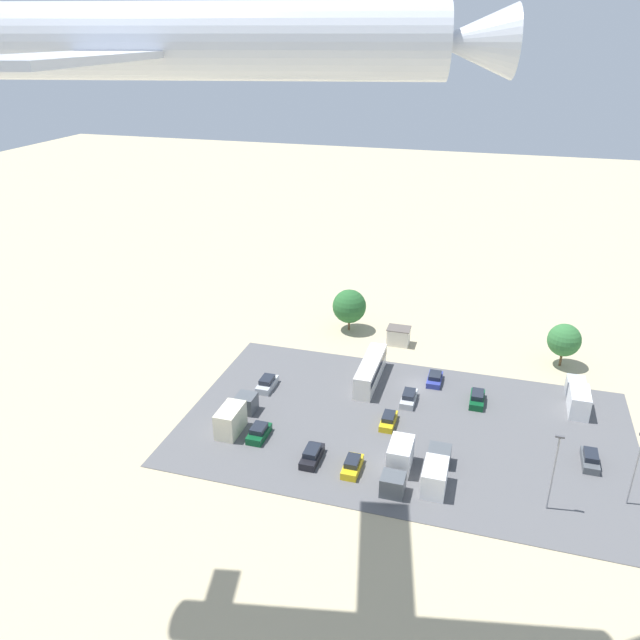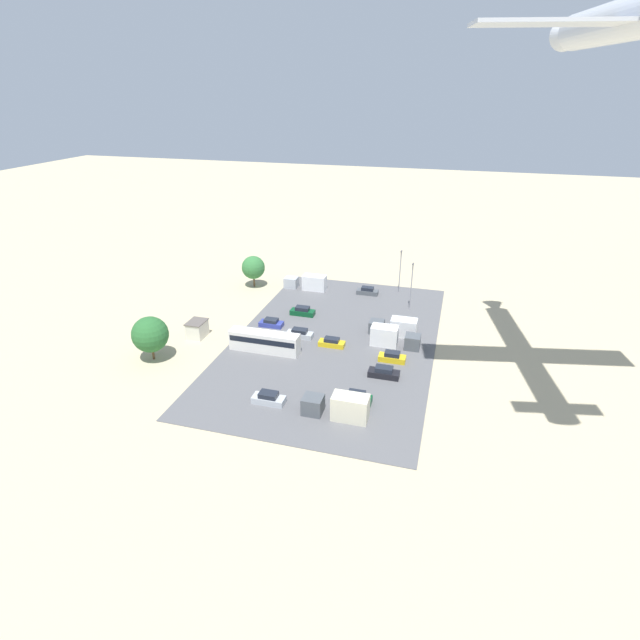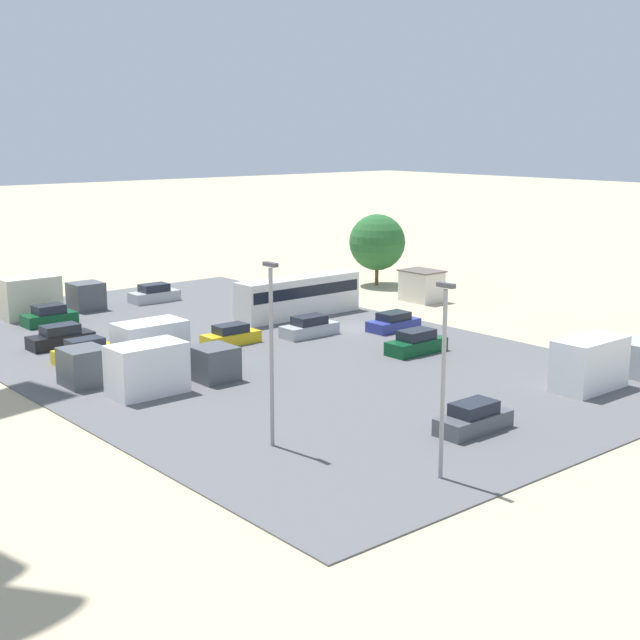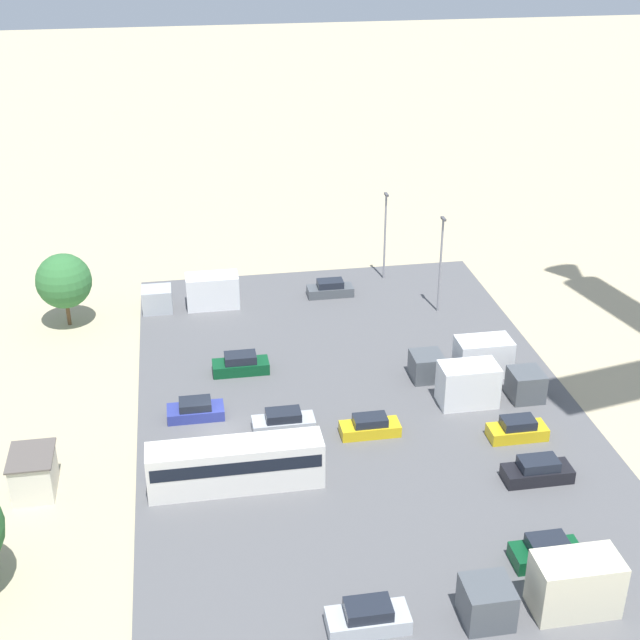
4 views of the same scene
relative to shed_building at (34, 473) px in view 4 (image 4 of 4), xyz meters
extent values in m
plane|color=tan|center=(-4.90, 12.29, -1.44)|extent=(400.00, 400.00, 0.00)
cube|color=#565659|center=(-4.90, 23.08, -1.40)|extent=(56.03, 33.27, 0.08)
cube|color=silver|center=(0.00, 0.00, -0.07)|extent=(3.41, 2.65, 2.75)
cube|color=#59514C|center=(0.00, 0.00, 1.37)|extent=(3.65, 2.89, 0.12)
cube|color=silver|center=(1.78, 13.05, 0.30)|extent=(2.43, 11.51, 3.33)
cube|color=black|center=(1.78, 13.05, 0.90)|extent=(2.47, 11.05, 0.93)
cube|color=#ADB2B7|center=(-4.43, 17.00, -0.92)|extent=(1.81, 4.55, 0.90)
cube|color=#1E232D|center=(-4.43, 17.00, -0.14)|extent=(1.52, 2.55, 0.66)
cube|color=black|center=(4.40, 32.92, -0.89)|extent=(1.86, 4.60, 0.95)
cube|color=#1E232D|center=(4.40, 32.92, -0.07)|extent=(1.56, 2.58, 0.69)
cube|color=#0C4723|center=(12.05, 30.41, -0.89)|extent=(1.99, 4.13, 0.94)
cube|color=#1E232D|center=(12.05, 30.41, -0.08)|extent=(1.67, 2.32, 0.69)
cube|color=#4C5156|center=(-26.77, 24.46, -0.91)|extent=(1.80, 4.39, 0.91)
cube|color=#1E232D|center=(-26.77, 24.46, -0.12)|extent=(1.51, 2.46, 0.67)
cube|color=#0C4723|center=(-13.35, 14.66, -0.89)|extent=(1.86, 4.56, 0.95)
cube|color=#1E232D|center=(-13.35, 14.66, -0.06)|extent=(1.56, 2.55, 0.70)
cube|color=navy|center=(-7.17, 10.75, -0.95)|extent=(1.97, 4.21, 0.82)
cube|color=#1E232D|center=(-7.17, 10.75, -0.24)|extent=(1.65, 2.36, 0.60)
cube|color=gold|center=(-2.79, 23.08, -0.94)|extent=(1.72, 4.32, 0.85)
cube|color=#1E232D|center=(-2.79, 23.08, -0.20)|extent=(1.44, 2.42, 0.62)
cube|color=gold|center=(-0.58, 33.41, -0.90)|extent=(1.79, 4.20, 0.92)
cube|color=#1E232D|center=(-0.58, 33.41, -0.11)|extent=(1.51, 2.35, 0.68)
cube|color=#ADB2B7|center=(15.35, 18.96, -0.90)|extent=(1.93, 4.47, 0.94)
cube|color=#1E232D|center=(15.35, 18.96, -0.08)|extent=(1.62, 2.50, 0.69)
cube|color=#4C5156|center=(-5.71, 35.99, -0.21)|extent=(2.57, 2.47, 2.31)
cube|color=white|center=(-5.71, 31.32, 0.28)|extent=(2.57, 4.40, 3.30)
cube|color=#ADB2B7|center=(-26.22, 8.05, -0.27)|extent=(2.46, 2.73, 2.20)
cube|color=white|center=(-26.22, 13.20, 0.20)|extent=(2.46, 4.85, 3.14)
cube|color=#4C5156|center=(15.83, 25.38, -0.17)|extent=(2.54, 2.65, 2.39)
cube|color=beige|center=(15.83, 30.37, 0.34)|extent=(2.54, 4.71, 3.41)
cube|color=#4C5156|center=(-9.94, 29.30, -0.30)|extent=(2.56, 2.48, 2.13)
cube|color=white|center=(-9.94, 33.98, 0.16)|extent=(2.56, 4.41, 3.05)
cylinder|color=brown|center=(-24.72, 0.16, -0.22)|extent=(0.36, 0.36, 2.46)
sphere|color=#337038|center=(-24.72, 0.16, 2.85)|extent=(4.90, 4.90, 4.90)
cylinder|color=gray|center=(-29.95, 30.50, 2.94)|extent=(0.20, 0.20, 8.60)
cube|color=#4C4C51|center=(-29.95, 30.50, 7.42)|extent=(0.90, 0.28, 0.20)
cylinder|color=gray|center=(-21.74, 33.72, 3.08)|extent=(0.20, 0.20, 8.88)
cube|color=#4C4C51|center=(-21.74, 33.72, 7.69)|extent=(0.90, 0.28, 0.20)
camera|label=1|loc=(-13.45, 89.86, 44.08)|focal=35.00mm
camera|label=2|loc=(67.90, 41.10, 37.70)|focal=28.00mm
camera|label=3|loc=(-55.16, 58.97, 13.94)|focal=50.00mm
camera|label=4|loc=(49.90, 10.52, 34.79)|focal=50.00mm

